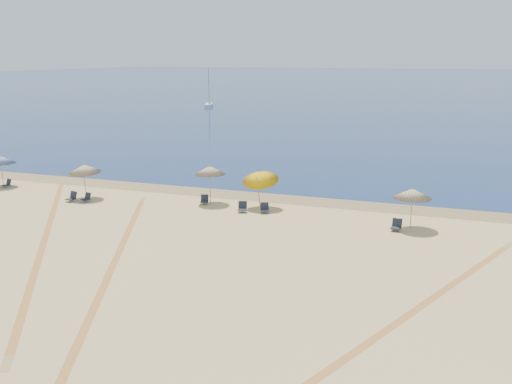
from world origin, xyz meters
TOP-DOWN VIEW (x-y plane):
  - ground at (0.00, 0.00)m, footprint 160.00×160.00m
  - ocean at (0.00, 225.00)m, footprint 500.00×500.00m
  - wet_sand at (0.00, 24.00)m, footprint 500.00×500.00m
  - umbrella_0 at (-20.54, 20.59)m, footprint 2.14×2.14m
  - umbrella_1 at (-12.33, 19.52)m, footprint 2.18×2.22m
  - umbrella_2 at (-3.67, 21.17)m, footprint 2.07×2.07m
  - umbrella_3 at (-0.12, 21.13)m, footprint 2.35×2.40m
  - umbrella_4 at (9.50, 19.71)m, footprint 2.19×2.19m
  - chair_1 at (-19.90, 20.31)m, footprint 0.70×0.76m
  - chair_2 at (-12.68, 18.41)m, footprint 0.66×0.74m
  - chair_3 at (-11.72, 18.69)m, footprint 0.62×0.68m
  - chair_4 at (-3.92, 20.77)m, footprint 0.67×0.72m
  - chair_5 at (-0.82, 19.76)m, footprint 0.71×0.77m
  - chair_6 at (0.57, 20.01)m, footprint 0.70×0.76m
  - chair_7 at (8.80, 18.96)m, footprint 0.62×0.70m
  - sailboat_1 at (-33.79, 88.68)m, footprint 2.87×5.09m
  - tire_tracks at (-0.95, 8.27)m, footprint 56.91×45.03m

SIDE VIEW (x-z plane):
  - ground at x=0.00m, z-range 0.00..0.00m
  - tire_tracks at x=-0.95m, z-range 0.00..0.00m
  - wet_sand at x=0.00m, z-range 0.00..0.00m
  - ocean at x=0.00m, z-range 0.01..0.01m
  - chair_3 at x=-11.72m, z-range -0.04..0.56m
  - chair_4 at x=-3.92m, z-range -0.04..0.57m
  - chair_6 at x=0.57m, z-range -0.04..0.59m
  - chair_1 at x=-19.90m, z-range -0.04..0.60m
  - chair_5 at x=-0.82m, z-range -0.04..0.62m
  - chair_7 at x=8.80m, z-range -0.04..0.62m
  - chair_2 at x=-12.68m, z-range -0.04..0.63m
  - umbrella_0 at x=-20.54m, z-range 0.84..3.21m
  - umbrella_4 at x=9.50m, z-range 0.85..3.23m
  - umbrella_3 at x=-0.12m, z-range 0.70..3.41m
  - umbrella_1 at x=-12.33m, z-range 0.85..3.30m
  - umbrella_2 at x=-3.67m, z-range 0.94..3.51m
  - sailboat_1 at x=-33.79m, z-range -1.46..5.93m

